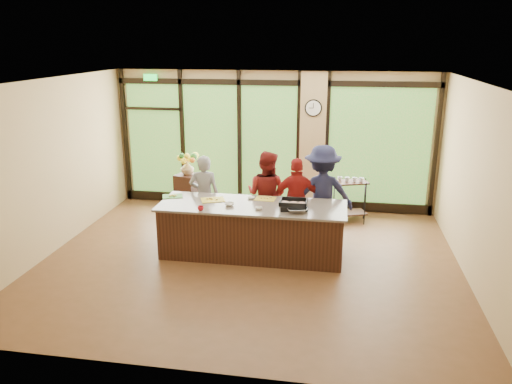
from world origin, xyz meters
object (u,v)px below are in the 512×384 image
(cook_left, at_px, (205,196))
(bar_cart, at_px, (350,195))
(flower_stand, at_px, (188,195))
(island_base, at_px, (252,231))
(cook_right, at_px, (322,194))
(roasting_pan, at_px, (293,206))

(cook_left, height_order, bar_cart, cook_left)
(cook_left, xyz_separation_m, flower_stand, (-0.65, 1.05, -0.34))
(island_base, height_order, cook_right, cook_right)
(cook_right, relative_size, flower_stand, 2.02)
(island_base, distance_m, flower_stand, 2.50)
(island_base, bearing_deg, bar_cart, 50.15)
(bar_cart, bearing_deg, cook_right, -134.29)
(cook_left, bearing_deg, flower_stand, -63.39)
(island_base, height_order, flower_stand, flower_stand)
(flower_stand, distance_m, bar_cart, 3.39)
(cook_left, xyz_separation_m, roasting_pan, (1.77, -0.87, 0.18))
(cook_left, distance_m, bar_cart, 3.01)
(bar_cart, bearing_deg, cook_left, -175.32)
(roasting_pan, relative_size, bar_cart, 0.48)
(cook_right, bearing_deg, cook_left, -10.49)
(island_base, xyz_separation_m, flower_stand, (-1.71, 1.83, 0.01))
(roasting_pan, relative_size, flower_stand, 0.50)
(cook_left, distance_m, roasting_pan, 1.98)
(bar_cart, bearing_deg, roasting_pan, -134.31)
(island_base, relative_size, roasting_pan, 6.86)
(roasting_pan, height_order, bar_cart, roasting_pan)
(cook_right, height_order, bar_cart, cook_right)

